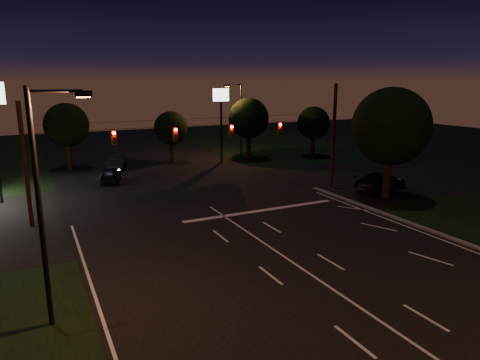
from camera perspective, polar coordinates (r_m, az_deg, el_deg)
ground at (r=20.62m, az=11.41°, el=-13.54°), size 140.00×140.00×0.00m
cross_street_right at (r=44.78m, az=19.34°, el=0.48°), size 20.00×16.00×0.02m
center_line at (r=16.96m, az=24.68°, el=-20.83°), size 0.14×40.00×0.01m
stop_bar at (r=31.11m, az=2.90°, el=-4.08°), size 12.00×0.50×0.01m
utility_pole_right at (r=38.79m, az=12.04°, el=-0.92°), size 0.30×0.30×9.00m
utility_pole_left at (r=30.83m, az=-25.96°, el=-5.59°), size 0.28×0.28×8.00m
signal_span at (r=31.80m, az=-4.82°, el=6.40°), size 24.00×0.40×1.56m
pole_sign_right at (r=48.64m, az=-2.54°, el=9.56°), size 1.80×0.30×8.40m
street_light_left at (r=16.90m, az=-24.48°, el=-1.46°), size 2.20×0.35×9.00m
street_light_right_far at (r=51.88m, az=-0.12°, el=8.68°), size 2.20×0.35×9.00m
tree_right_near at (r=35.30m, az=19.32°, el=6.65°), size 6.00×6.00×8.76m
tree_far_b at (r=48.91m, az=-22.11°, el=6.74°), size 4.60×4.60×6.98m
tree_far_c at (r=50.00m, az=-9.24°, el=6.81°), size 3.80×3.80×5.86m
tree_far_d at (r=51.49m, az=1.10°, el=8.18°), size 4.80×4.80×7.30m
tree_far_e at (r=54.02m, az=9.72°, el=7.47°), size 4.00×4.00×6.18m
car_oncoming_a at (r=41.44m, az=-16.89°, el=0.70°), size 2.69×4.46×1.42m
car_oncoming_b at (r=48.03m, az=-16.08°, el=2.44°), size 2.78×4.90×1.53m
car_cross at (r=38.63m, az=18.24°, el=-0.16°), size 5.73×3.34×1.56m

